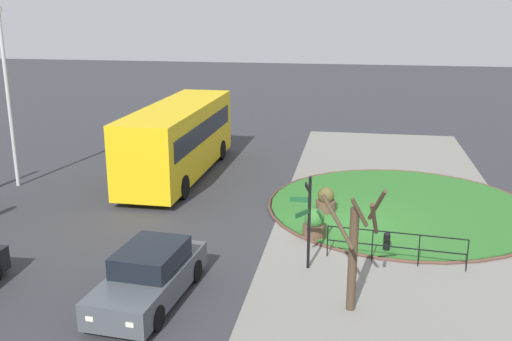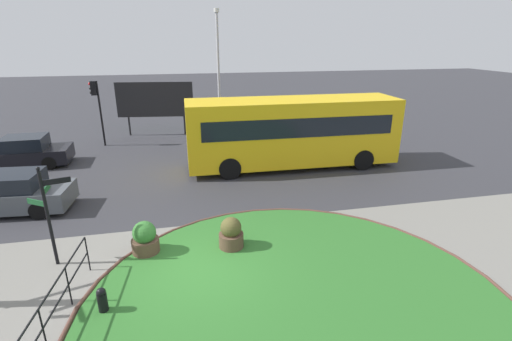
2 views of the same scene
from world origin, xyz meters
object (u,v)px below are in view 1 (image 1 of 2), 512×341
Objects in this scene: bollard_foreground at (387,242)px; planter_near_signpost at (326,202)px; signpost_directional at (307,216)px; street_tree_bare at (355,248)px; car_trailing at (150,276)px; bus_yellow at (179,138)px; planter_kerbside at (314,225)px; lamppost_tall at (8,93)px.

planter_near_signpost is (3.30, 2.14, 0.12)m from bollard_foreground.
signpost_directional is 0.84× the size of street_tree_bare.
street_tree_bare is (0.31, -5.41, 1.10)m from car_trailing.
bus_yellow reaches higher than car_trailing.
bus_yellow is 11.99m from car_trailing.
street_tree_bare reaches higher than bollard_foreground.
signpost_directional is at bearing 178.67° from planter_kerbside.
planter_near_signpost is 2.51m from planter_kerbside.
lamppost_tall is (8.89, 9.32, 3.43)m from car_trailing.
car_trailing is (-4.26, 6.44, 0.32)m from bollard_foreground.
planter_near_signpost is at bearing -95.61° from lamppost_tall.
signpost_directional is 11.21m from bus_yellow.
bollard_foreground is at bearing -127.91° from bus_yellow.
lamppost_tall is 2.20× the size of street_tree_bare.
bollard_foreground is at bearing -106.38° from lamppost_tall.
bollard_foreground is 0.07× the size of bus_yellow.
signpost_directional is 0.38× the size of lamppost_tall.
bus_yellow is 2.24× the size of car_trailing.
planter_kerbside is 5.11m from street_tree_bare.
car_trailing is at bearing -165.94° from bus_yellow.
signpost_directional is 14.91m from lamppost_tall.
planter_kerbside is (2.41, -0.06, -1.19)m from signpost_directional.
lamppost_tall is at bearing 113.39° from bus_yellow.
signpost_directional is at bearing -115.13° from lamppost_tall.
bollard_foreground is (1.61, -2.45, -1.31)m from signpost_directional.
car_trailing is 8.70m from planter_near_signpost.
street_tree_bare is at bearing 165.40° from bollard_foreground.
signpost_directional is 0.64× the size of car_trailing.
bollard_foreground is 0.67× the size of planter_near_signpost.
planter_kerbside is 0.31× the size of street_tree_bare.
planter_near_signpost is 7.45m from street_tree_bare.
signpost_directional is 5.06m from planter_near_signpost.
bollard_foreground is 3.93m from planter_near_signpost.
signpost_directional reaches higher than car_trailing.
planter_kerbside is at bearing 15.96° from street_tree_bare.
car_trailing reaches higher than planter_near_signpost.
lamppost_tall is at bearing 73.62° from bollard_foreground.
street_tree_bare reaches higher than car_trailing.
car_trailing is at bearing 93.24° from street_tree_bare.
bollard_foreground is 11.84m from bus_yellow.
planter_kerbside is (5.06, -4.05, -0.20)m from car_trailing.
bollard_foreground is 0.66× the size of planter_kerbside.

